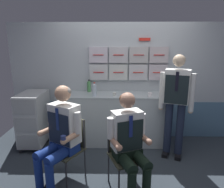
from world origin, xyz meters
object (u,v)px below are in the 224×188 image
crew_member_standing (176,99)px  folding_chair_left (70,142)px  crew_member_left (60,132)px  folding_chair_right (124,148)px  sparkling_bottle_green (89,86)px  service_trolley (34,118)px  crew_member_right (130,140)px  espresso_cup_small (115,94)px

crew_member_standing → folding_chair_left: bearing=-160.3°
crew_member_left → folding_chair_right: bearing=-0.3°
crew_member_left → sparkling_bottle_green: crew_member_left is taller
service_trolley → crew_member_left: (0.75, -0.98, 0.20)m
folding_chair_left → crew_member_standing: crew_member_standing is taller
service_trolley → sparkling_bottle_green: bearing=19.7°
folding_chair_left → sparkling_bottle_green: bearing=84.4°
crew_member_right → espresso_cup_small: 1.22m
folding_chair_left → sparkling_bottle_green: 1.30m
service_trolley → folding_chair_right: service_trolley is taller
crew_member_right → espresso_cup_small: size_ratio=19.22×
folding_chair_left → crew_member_left: bearing=-120.6°
service_trolley → espresso_cup_small: bearing=1.5°
service_trolley → crew_member_standing: size_ratio=0.59×
service_trolley → folding_chair_left: (0.83, -0.85, -0.01)m
folding_chair_left → folding_chair_right: same height
folding_chair_left → sparkling_bottle_green: (0.12, 1.19, 0.52)m
service_trolley → crew_member_standing: (2.37, -0.30, 0.45)m
crew_member_standing → sparkling_bottle_green: 1.56m
crew_member_standing → espresso_cup_small: crew_member_standing is taller
crew_member_right → crew_member_standing: crew_member_standing is taller
sparkling_bottle_green → crew_member_right: bearing=-65.7°
crew_member_right → sparkling_bottle_green: 1.65m
sparkling_bottle_green → crew_member_standing: bearing=-24.1°
folding_chair_right → crew_member_right: crew_member_right is taller
folding_chair_right → crew_member_right: size_ratio=0.66×
folding_chair_left → crew_member_right: (0.78, -0.29, 0.18)m
folding_chair_right → sparkling_bottle_green: sparkling_bottle_green is taller
crew_member_left → folding_chair_right: 0.83m
sparkling_bottle_green → folding_chair_left: bearing=-95.6°
service_trolley → crew_member_left: crew_member_left is taller
crew_member_standing → folding_chair_right: bearing=-139.9°
crew_member_left → espresso_cup_small: size_ratio=19.97×
folding_chair_right → sparkling_bottle_green: size_ratio=3.64×
folding_chair_right → crew_member_standing: bearing=40.1°
espresso_cup_small → crew_member_left: bearing=-123.2°
crew_member_left → sparkling_bottle_green: bearing=81.6°
folding_chair_left → folding_chair_right: bearing=-10.8°
folding_chair_left → sparkling_bottle_green: sparkling_bottle_green is taller
service_trolley → folding_chair_right: size_ratio=1.17×
crew_member_left → folding_chair_right: size_ratio=1.57×
folding_chair_left → espresso_cup_small: espresso_cup_small is taller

